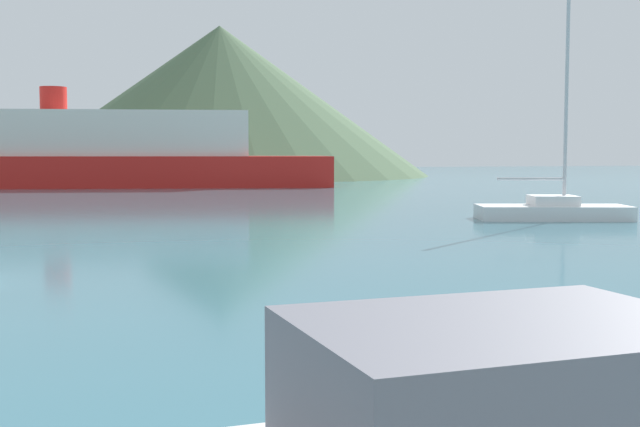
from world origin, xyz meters
TOP-DOWN VIEW (x-y plane):
  - sailboat_middle at (10.56, 24.52)m, footprint 5.35×3.25m
  - ferry_distant at (-6.89, 56.56)m, footprint 37.10×13.08m
  - hill_west at (-12.84, 91.68)m, footprint 26.58×26.58m
  - hill_central at (7.61, 79.40)m, footprint 40.67×40.67m

SIDE VIEW (x-z plane):
  - sailboat_middle at x=10.56m, z-range -3.35..4.08m
  - ferry_distant at x=-6.89m, z-range -1.10..5.48m
  - hill_west at x=-12.84m, z-range 0.00..6.83m
  - hill_central at x=7.61m, z-range 0.00..14.60m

